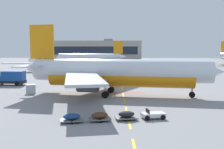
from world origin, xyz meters
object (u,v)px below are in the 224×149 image
at_px(airliner_far_center, 91,58).
at_px(fuel_service_truck, 10,78).
at_px(uld_cargo_container, 31,89).
at_px(baggage_train, 113,116).
at_px(airliner_mid_left, 41,62).
at_px(airliner_foreground, 117,72).

height_order(airliner_far_center, fuel_service_truck, airliner_far_center).
bearing_deg(airliner_far_center, uld_cargo_container, -92.74).
relative_size(fuel_service_truck, baggage_train, 0.61).
bearing_deg(airliner_mid_left, baggage_train, -68.40).
relative_size(airliner_foreground, uld_cargo_container, 17.83).
height_order(fuel_service_truck, baggage_train, fuel_service_truck).
height_order(airliner_foreground, baggage_train, airliner_foreground).
distance_m(airliner_far_center, baggage_train, 97.32).
distance_m(airliner_far_center, fuel_service_truck, 68.72).
bearing_deg(airliner_foreground, baggage_train, -91.86).
distance_m(fuel_service_truck, uld_cargo_container, 13.65).
distance_m(airliner_foreground, fuel_service_truck, 26.85).
height_order(baggage_train, uld_cargo_container, uld_cargo_container).
bearing_deg(fuel_service_truck, airliner_foreground, -28.96).
height_order(airliner_far_center, uld_cargo_container, airliner_far_center).
distance_m(airliner_foreground, baggage_train, 16.39).
bearing_deg(airliner_mid_left, airliner_far_center, 58.75).
xyz_separation_m(airliner_foreground, airliner_mid_left, (-28.04, 53.48, -0.71)).
bearing_deg(uld_cargo_container, fuel_service_truck, 126.26).
xyz_separation_m(airliner_mid_left, fuel_service_truck, (4.63, -40.53, -1.60)).
xyz_separation_m(airliner_far_center, fuel_service_truck, (-11.83, -67.65, -2.27)).
height_order(airliner_mid_left, uld_cargo_container, airliner_mid_left).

